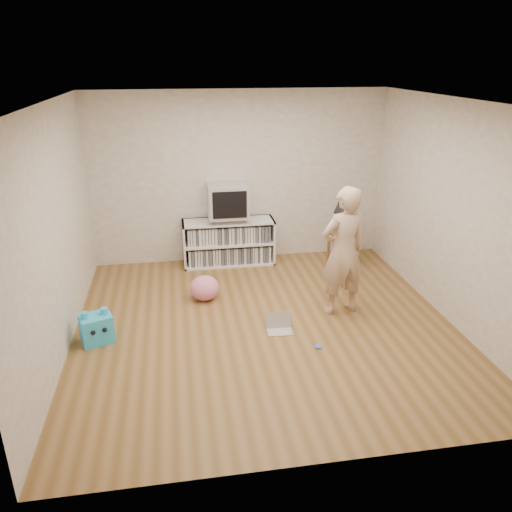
{
  "coord_description": "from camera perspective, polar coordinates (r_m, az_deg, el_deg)",
  "views": [
    {
      "loc": [
        -0.97,
        -5.2,
        3.03
      ],
      "look_at": [
        -0.04,
        0.4,
        0.75
      ],
      "focal_mm": 35.0,
      "sensor_mm": 36.0,
      "label": 1
    }
  ],
  "objects": [
    {
      "name": "playing_cards",
      "position": [
        5.71,
        7.14,
        -10.22
      ],
      "size": [
        0.09,
        0.1,
        0.02
      ],
      "primitive_type": "cube",
      "rotation": [
        0.0,
        0.0,
        -0.28
      ],
      "color": "#4A69C5",
      "rests_on": "ground"
    },
    {
      "name": "media_unit",
      "position": [
        7.76,
        -3.15,
        1.64
      ],
      "size": [
        1.4,
        0.45,
        0.7
      ],
      "color": "white",
      "rests_on": "ground"
    },
    {
      "name": "plush_pink",
      "position": [
        6.68,
        -5.91,
        -3.65
      ],
      "size": [
        0.45,
        0.45,
        0.33
      ],
      "primitive_type": "ellipsoid",
      "rotation": [
        0.0,
        0.0,
        -0.16
      ],
      "color": "pink",
      "rests_on": "ground"
    },
    {
      "name": "dvd_deck",
      "position": [
        7.62,
        -3.2,
        4.32
      ],
      "size": [
        0.45,
        0.35,
        0.07
      ],
      "primitive_type": "cube",
      "color": "gray",
      "rests_on": "media_unit"
    },
    {
      "name": "plush_blue",
      "position": [
        5.98,
        -17.76,
        -7.86
      ],
      "size": [
        0.41,
        0.37,
        0.4
      ],
      "rotation": [
        0.0,
        0.0,
        0.34
      ],
      "color": "#2EBAFF",
      "rests_on": "ground"
    },
    {
      "name": "ceiling",
      "position": [
        5.31,
        1.24,
        17.25
      ],
      "size": [
        4.5,
        4.5,
        0.01
      ],
      "primitive_type": "cube",
      "color": "white",
      "rests_on": "walls"
    },
    {
      "name": "table_lamp",
      "position": [
        7.58,
        10.19,
        5.55
      ],
      "size": [
        0.34,
        0.34,
        0.52
      ],
      "color": "#333333",
      "rests_on": "side_table"
    },
    {
      "name": "walls",
      "position": [
        5.57,
        1.13,
        3.79
      ],
      "size": [
        4.52,
        4.52,
        2.6
      ],
      "color": "#B8ADA1",
      "rests_on": "ground"
    },
    {
      "name": "person",
      "position": [
        6.16,
        9.94,
        0.5
      ],
      "size": [
        0.66,
        0.5,
        1.64
      ],
      "primitive_type": "imported",
      "rotation": [
        0.0,
        0.0,
        3.35
      ],
      "color": "tan",
      "rests_on": "ground"
    },
    {
      "name": "crt_tv",
      "position": [
        7.53,
        -3.24,
        6.38
      ],
      "size": [
        0.6,
        0.53,
        0.5
      ],
      "color": "#A9A9AE",
      "rests_on": "dvd_deck"
    },
    {
      "name": "side_table",
      "position": [
        7.74,
        9.93,
        1.82
      ],
      "size": [
        0.42,
        0.42,
        0.55
      ],
      "color": "brown",
      "rests_on": "ground"
    },
    {
      "name": "ground",
      "position": [
        6.1,
        1.04,
        -7.9
      ],
      "size": [
        4.5,
        4.5,
        0.0
      ],
      "primitive_type": "plane",
      "color": "brown",
      "rests_on": "ground"
    },
    {
      "name": "laptop",
      "position": [
        5.98,
        2.67,
        -7.96
      ],
      "size": [
        0.31,
        0.25,
        0.21
      ],
      "rotation": [
        0.0,
        0.0,
        -0.05
      ],
      "color": "silver",
      "rests_on": "ground"
    }
  ]
}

